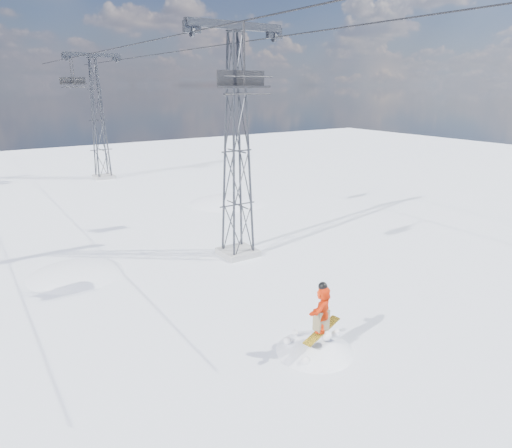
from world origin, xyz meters
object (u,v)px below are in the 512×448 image
object	(u,v)px
lift_chair_near	(243,81)
lift_tower_far	(98,121)
lift_tower_near	(237,152)
snowboarder_jump	(313,392)

from	to	relation	value
lift_chair_near	lift_tower_far	bearing A→B (deg)	85.69
lift_tower_near	lift_chair_near	bearing A→B (deg)	-117.65
snowboarder_jump	lift_tower_far	bearing A→B (deg)	85.67
lift_tower_near	lift_tower_far	size ratio (longest dim) A/B	1.00
lift_tower_far	lift_chair_near	bearing A→B (deg)	-94.31
lift_tower_far	snowboarder_jump	world-z (taller)	lift_tower_far
snowboarder_jump	lift_tower_near	bearing A→B (deg)	74.38
lift_tower_far	lift_chair_near	size ratio (longest dim) A/B	4.42
snowboarder_jump	lift_chair_near	xyz separation A→B (m)	(0.39, 5.08, 10.42)
lift_tower_near	lift_tower_far	distance (m)	25.00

